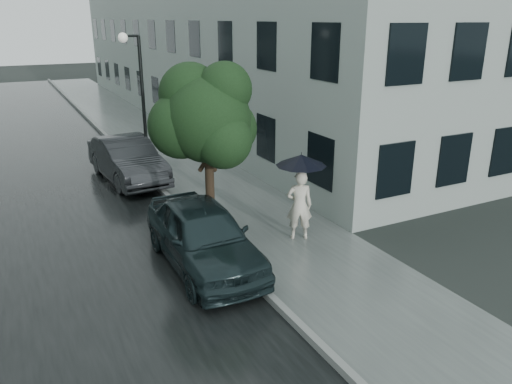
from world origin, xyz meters
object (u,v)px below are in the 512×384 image
car_near (203,235)px  street_tree (206,118)px  car_far (127,159)px  lamp_post (139,97)px  pedestrian (299,205)px

car_near → street_tree: bearing=63.8°
car_far → street_tree: bearing=-87.6°
lamp_post → car_near: size_ratio=1.13×
pedestrian → car_near: size_ratio=0.41×
pedestrian → lamp_post: (-2.15, 7.08, 1.95)m
pedestrian → lamp_post: lamp_post is taller
pedestrian → street_tree: street_tree is taller
car_near → lamp_post: bearing=86.2°
pedestrian → lamp_post: bearing=-48.8°
lamp_post → pedestrian: bearing=-83.9°
street_tree → car_far: bearing=97.4°
pedestrian → lamp_post: 7.65m
street_tree → car_near: street_tree is taller
street_tree → car_far: size_ratio=0.98×
street_tree → lamp_post: lamp_post is taller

